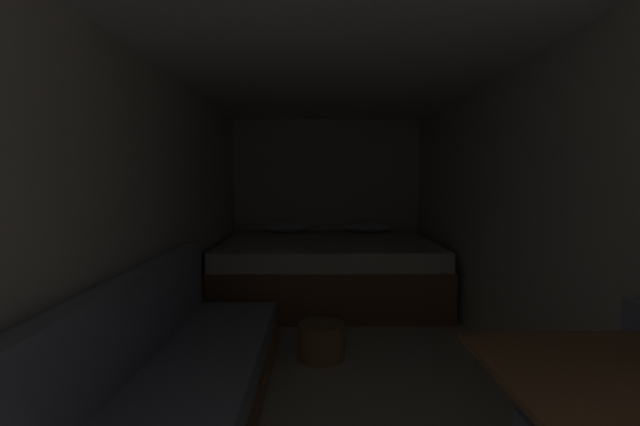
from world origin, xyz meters
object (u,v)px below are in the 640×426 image
object	(u,v)px
dinette_table	(626,412)
wicker_basket	(321,341)
sofa_left	(159,408)
bed	(328,269)

from	to	relation	value
dinette_table	wicker_basket	bearing A→B (deg)	112.85
sofa_left	dinette_table	world-z (taller)	sofa_left
wicker_basket	dinette_table	bearing A→B (deg)	-67.15
wicker_basket	bed	bearing A→B (deg)	86.78
bed	wicker_basket	size ratio (longest dim) A/B	6.57
bed	sofa_left	size ratio (longest dim) A/B	0.75
bed	dinette_table	bearing A→B (deg)	-78.22
bed	sofa_left	bearing A→B (deg)	-107.65
sofa_left	dinette_table	size ratio (longest dim) A/B	3.88
bed	dinette_table	world-z (taller)	bed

